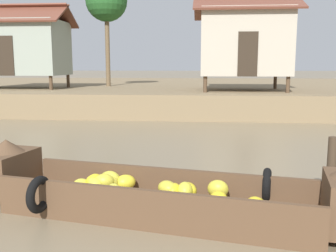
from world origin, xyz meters
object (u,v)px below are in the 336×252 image
at_px(stilt_house_mid_left, 244,42).
at_px(mooring_post, 331,171).
at_px(banana_boat, 156,192).
at_px(stilt_house_left, 19,47).
at_px(palm_tree_mid, 106,1).

xyz_separation_m(stilt_house_mid_left, mooring_post, (0.17, -11.77, -2.64)).
bearing_deg(banana_boat, stilt_house_left, 122.53).
xyz_separation_m(banana_boat, stilt_house_left, (-8.37, 13.12, 2.71)).
distance_m(banana_boat, mooring_post, 2.71).
relative_size(stilt_house_mid_left, mooring_post, 4.20).
xyz_separation_m(banana_boat, mooring_post, (2.63, 0.64, 0.20)).
bearing_deg(stilt_house_left, stilt_house_mid_left, -3.76).
distance_m(banana_boat, stilt_house_mid_left, 12.96).
distance_m(stilt_house_mid_left, mooring_post, 12.06).
distance_m(stilt_house_left, mooring_post, 16.82).
distance_m(stilt_house_left, stilt_house_mid_left, 10.85).
bearing_deg(mooring_post, banana_boat, -166.29).
bearing_deg(banana_boat, stilt_house_mid_left, 78.80).
distance_m(banana_boat, stilt_house_left, 15.79).
xyz_separation_m(palm_tree_mid, mooring_post, (7.16, -14.91, -4.98)).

